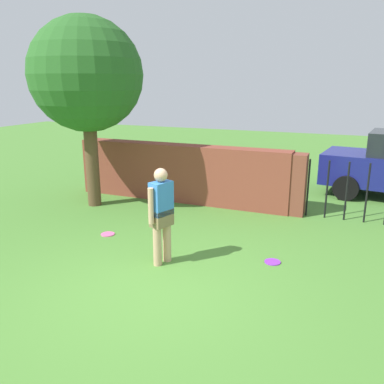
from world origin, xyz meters
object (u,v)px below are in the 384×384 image
(frisbee_purple, at_px, (272,262))
(frisbee_pink, at_px, (108,234))
(person, at_px, (161,212))
(tree, at_px, (86,76))

(frisbee_purple, relative_size, frisbee_pink, 1.00)
(frisbee_purple, bearing_deg, frisbee_pink, 179.86)
(person, bearing_deg, frisbee_purple, 132.36)
(person, xyz_separation_m, frisbee_pink, (-1.58, 0.72, -0.89))
(tree, xyz_separation_m, frisbee_purple, (4.73, -1.59, -3.06))
(tree, distance_m, frisbee_pink, 3.73)
(person, bearing_deg, frisbee_pink, -95.02)
(tree, distance_m, person, 4.38)
(tree, relative_size, frisbee_purple, 16.24)
(tree, height_order, frisbee_purple, tree)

